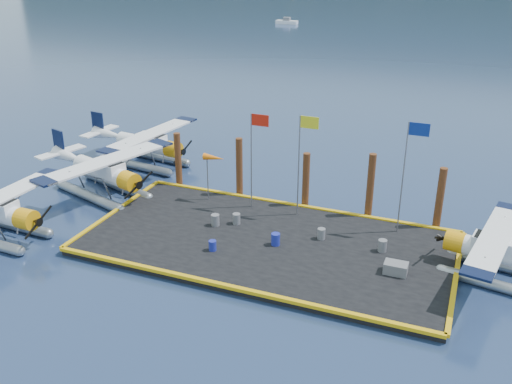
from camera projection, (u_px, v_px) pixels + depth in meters
ground at (267, 247)px, 31.73m from camera, size 4000.00×4000.00×0.00m
dock at (267, 244)px, 31.65m from camera, size 20.00×10.00×0.40m
dock_bumpers at (267, 239)px, 31.54m from camera, size 20.25×10.25×0.18m
seaplane_b at (105, 175)px, 37.44m from camera, size 9.40×10.05×3.59m
seaplane_c at (147, 146)px, 42.77m from camera, size 8.91×9.80×3.47m
seaplane_d at (500, 256)px, 28.12m from camera, size 8.15×8.92×3.15m
drum_0 at (215, 220)px, 33.14m from camera, size 0.49×0.49×0.68m
drum_1 at (276, 239)px, 31.01m from camera, size 0.48×0.48×0.68m
drum_2 at (321, 234)px, 31.66m from camera, size 0.44×0.44×0.62m
drum_3 at (212, 246)px, 30.47m from camera, size 0.41×0.41×0.57m
drum_4 at (382, 246)px, 30.38m from camera, size 0.47×0.47×0.66m
drum_5 at (236, 219)px, 33.35m from camera, size 0.45×0.45×0.64m
crate at (396, 268)px, 28.36m from camera, size 1.15×0.77×0.58m
flagpole_red at (254, 146)px, 33.98m from camera, size 1.14×0.08×6.00m
flagpole_yellow at (302, 151)px, 32.91m from camera, size 1.14×0.08×6.20m
flagpole_blue at (408, 162)px, 30.79m from camera, size 1.14×0.08×6.50m
windsock at (214, 159)px, 35.38m from camera, size 1.40×0.44×3.12m
piling_0 at (178, 162)px, 38.42m from camera, size 0.44×0.44×4.00m
piling_1 at (239, 169)px, 36.84m from camera, size 0.44×0.44×4.20m
piling_2 at (306, 182)px, 35.39m from camera, size 0.44×0.44×3.80m
piling_3 at (370, 188)px, 33.92m from camera, size 0.44×0.44×4.30m
piling_4 at (439, 201)px, 32.61m from camera, size 0.44×0.44×4.00m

